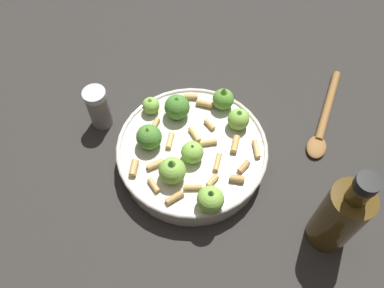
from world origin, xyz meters
name	(u,v)px	position (x,y,z in m)	size (l,w,h in m)	color
ground_plane	(192,160)	(0.00, 0.00, 0.00)	(2.40, 2.40, 0.00)	#2D2B28
cooking_pan	(192,151)	(0.00, 0.00, 0.03)	(0.27, 0.27, 0.10)	beige
pepper_shaker	(99,108)	(-0.09, -0.17, 0.05)	(0.04, 0.04, 0.09)	gray
olive_oil_bottle	(340,216)	(0.15, 0.22, 0.08)	(0.07, 0.07, 0.19)	#4C3814
wooden_spoon	(324,118)	(-0.08, 0.26, 0.01)	(0.21, 0.11, 0.02)	olive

